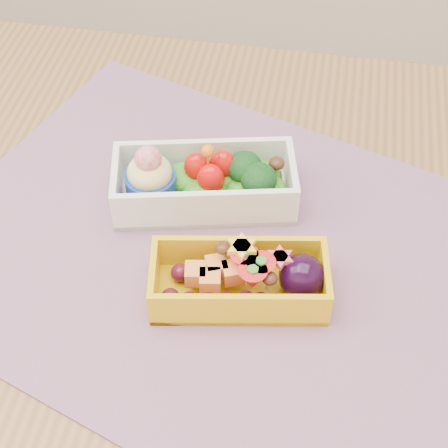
% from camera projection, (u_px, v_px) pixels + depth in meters
% --- Properties ---
extents(table, '(1.20, 0.80, 0.75)m').
position_uv_depth(table, '(255.00, 345.00, 0.73)').
color(table, brown).
rests_on(table, ground).
extents(placemat, '(0.66, 0.58, 0.00)m').
position_uv_depth(placemat, '(216.00, 252.00, 0.68)').
color(placemat, gray).
rests_on(placemat, table).
extents(bento_white, '(0.20, 0.12, 0.08)m').
position_uv_depth(bento_white, '(203.00, 183.00, 0.71)').
color(bento_white, white).
rests_on(bento_white, placemat).
extents(bento_yellow, '(0.17, 0.10, 0.05)m').
position_uv_depth(bento_yellow, '(243.00, 279.00, 0.63)').
color(bento_yellow, '#E7B60B').
rests_on(bento_yellow, placemat).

